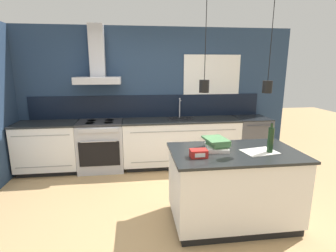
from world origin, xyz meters
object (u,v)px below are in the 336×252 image
Objects in this scene: dishwasher at (250,140)px; bottle_on_island at (271,140)px; red_supply_box at (199,153)px; oven_range at (101,146)px; book_stack at (217,144)px.

dishwasher is 2.51× the size of bottle_on_island.
red_supply_box is at bearing -127.27° from dishwasher.
bottle_on_island is (-0.72, -2.03, 0.61)m from dishwasher.
bottle_on_island is at bearing -109.61° from dishwasher.
oven_range is 3.03m from bottle_on_island.
red_supply_box is (-0.29, -0.25, -0.02)m from book_stack.
bottle_on_island is at bearing 3.00° from red_supply_box.
bottle_on_island is at bearing -43.06° from oven_range.
oven_range is at bearing 131.23° from book_stack.
red_supply_box reaches higher than oven_range.
red_supply_box is (1.31, -2.07, 0.50)m from oven_range.
book_stack is (-1.29, -1.83, 0.52)m from dishwasher.
book_stack is at bearing 41.00° from red_supply_box.
book_stack is 0.38m from red_supply_box.
red_supply_box is at bearing -177.00° from bottle_on_island.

